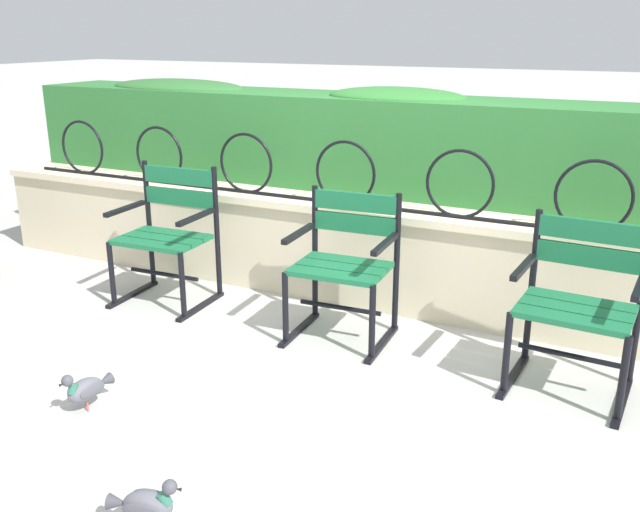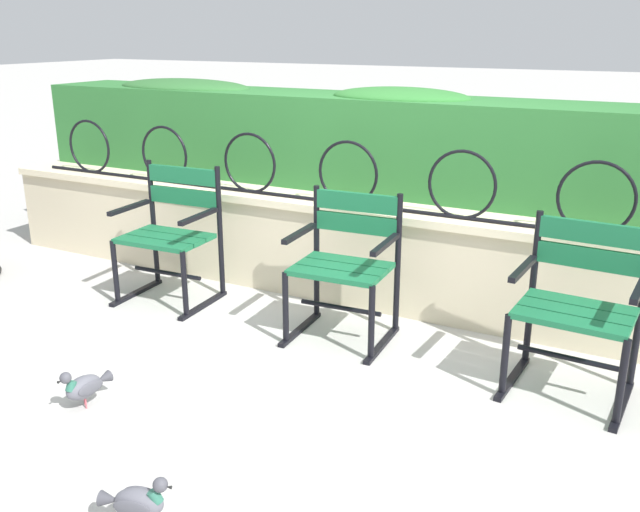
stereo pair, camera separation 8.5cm
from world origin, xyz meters
The scene contains 9 objects.
ground_plane centered at (0.00, 0.00, 0.00)m, with size 60.00×60.00×0.00m, color #B7B5AF.
stone_wall centered at (0.00, 0.87, 0.34)m, with size 6.22×0.41×0.66m.
iron_arch_fence centered at (-0.15, 0.80, 0.85)m, with size 5.70×0.02×0.42m.
hedge_row centered at (0.01, 1.37, 1.02)m, with size 6.09×0.65×0.74m.
park_chair_left centered at (-1.24, 0.31, 0.47)m, with size 0.62×0.55×0.90m.
park_chair_centre centered at (0.05, 0.31, 0.46)m, with size 0.60×0.55×0.86m.
park_chair_right centered at (1.36, 0.25, 0.46)m, with size 0.60×0.55×0.86m.
pigeon_near_chairs centered at (0.13, -1.59, 0.11)m, with size 0.29×0.15×0.22m.
pigeon_far_side centered at (-0.69, -1.05, 0.11)m, with size 0.12×0.29×0.22m.
Camera 1 is at (1.63, -3.20, 1.75)m, focal length 38.95 mm.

